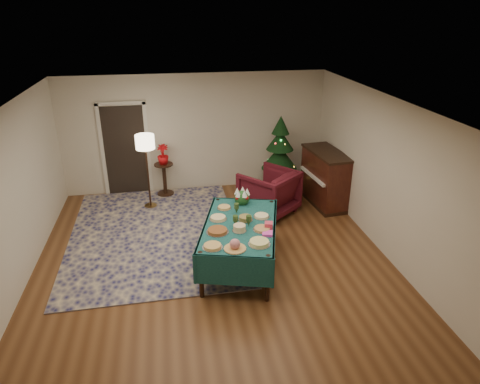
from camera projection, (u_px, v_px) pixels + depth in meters
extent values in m
plane|color=#593319|center=(215.00, 267.00, 7.20)|extent=(7.00, 7.00, 0.00)
plane|color=white|center=(211.00, 108.00, 6.12)|extent=(7.00, 7.00, 0.00)
plane|color=beige|center=(195.00, 133.00, 9.82)|extent=(6.00, 0.00, 6.00)
plane|color=beige|center=(263.00, 365.00, 3.51)|extent=(6.00, 0.00, 6.00)
plane|color=beige|center=(7.00, 209.00, 6.19)|extent=(0.00, 7.00, 7.00)
plane|color=beige|center=(392.00, 181.00, 7.14)|extent=(0.00, 7.00, 7.00)
cube|color=black|center=(125.00, 151.00, 9.68)|extent=(0.92, 0.02, 2.04)
cube|color=silver|center=(102.00, 151.00, 9.58)|extent=(0.08, 0.04, 2.14)
cube|color=silver|center=(148.00, 149.00, 9.74)|extent=(0.08, 0.04, 2.14)
cube|color=silver|center=(120.00, 103.00, 9.24)|extent=(1.08, 0.04, 0.08)
cube|color=#151650|center=(156.00, 233.00, 8.26)|extent=(3.27, 4.25, 0.02)
cylinder|color=black|center=(201.00, 275.00, 6.33)|extent=(0.07, 0.07, 0.78)
cylinder|color=black|center=(218.00, 219.00, 7.99)|extent=(0.07, 0.07, 0.78)
cylinder|color=black|center=(268.00, 278.00, 6.24)|extent=(0.07, 0.07, 0.78)
cylinder|color=black|center=(271.00, 221.00, 7.90)|extent=(0.07, 0.07, 0.78)
cube|color=#113E3E|center=(240.00, 225.00, 6.96)|extent=(1.63, 2.22, 0.04)
cube|color=#113E3E|center=(245.00, 211.00, 7.95)|extent=(1.15, 0.34, 0.49)
cube|color=#113E3E|center=(234.00, 271.00, 6.16)|extent=(1.15, 0.34, 0.49)
cube|color=#113E3E|center=(274.00, 239.00, 7.01)|extent=(0.56, 1.96, 0.49)
cube|color=#113E3E|center=(206.00, 236.00, 7.10)|extent=(0.56, 1.96, 0.49)
cylinder|color=silver|center=(213.00, 247.00, 6.28)|extent=(0.30, 0.30, 0.01)
cylinder|color=tan|center=(213.00, 246.00, 6.27)|extent=(0.26, 0.26, 0.04)
cylinder|color=silver|center=(235.00, 249.00, 6.23)|extent=(0.33, 0.33, 0.01)
sphere|color=#CC727A|center=(235.00, 244.00, 6.20)|extent=(0.16, 0.16, 0.16)
cylinder|color=silver|center=(259.00, 244.00, 6.36)|extent=(0.34, 0.34, 0.01)
cylinder|color=#D8D172|center=(259.00, 242.00, 6.34)|extent=(0.29, 0.29, 0.05)
cylinder|color=silver|center=(218.00, 232.00, 6.70)|extent=(0.36, 0.36, 0.01)
cylinder|color=brown|center=(217.00, 230.00, 6.69)|extent=(0.30, 0.30, 0.04)
cylinder|color=silver|center=(239.00, 231.00, 6.73)|extent=(0.23, 0.23, 0.01)
cylinder|color=tan|center=(239.00, 228.00, 6.71)|extent=(0.19, 0.19, 0.09)
cylinder|color=silver|center=(262.00, 230.00, 6.76)|extent=(0.29, 0.29, 0.01)
cylinder|color=#B2844C|center=(262.00, 229.00, 6.76)|extent=(0.25, 0.25, 0.03)
cylinder|color=silver|center=(218.00, 219.00, 7.10)|extent=(0.29, 0.29, 0.01)
cylinder|color=#D8BF7F|center=(218.00, 218.00, 7.09)|extent=(0.25, 0.25, 0.04)
cylinder|color=silver|center=(245.00, 220.00, 7.07)|extent=(0.25, 0.25, 0.01)
cylinder|color=maroon|center=(245.00, 218.00, 7.06)|extent=(0.21, 0.21, 0.06)
cylinder|color=silver|center=(261.00, 217.00, 7.17)|extent=(0.27, 0.27, 0.01)
cylinder|color=#F2EACC|center=(261.00, 216.00, 7.17)|extent=(0.23, 0.23, 0.03)
cylinder|color=silver|center=(224.00, 208.00, 7.48)|extent=(0.25, 0.25, 0.01)
cylinder|color=tan|center=(224.00, 207.00, 7.47)|extent=(0.21, 0.21, 0.03)
cone|color=#2D471E|center=(237.00, 211.00, 7.29)|extent=(0.07, 0.07, 0.09)
cylinder|color=#2D471E|center=(237.00, 206.00, 7.26)|extent=(0.08, 0.08, 0.09)
cone|color=#2D471E|center=(249.00, 223.00, 6.88)|extent=(0.07, 0.07, 0.09)
cylinder|color=#2D471E|center=(249.00, 218.00, 6.85)|extent=(0.08, 0.08, 0.09)
cone|color=#2D471E|center=(235.00, 223.00, 6.88)|extent=(0.07, 0.07, 0.09)
cylinder|color=#2D471E|center=(235.00, 218.00, 6.84)|extent=(0.08, 0.08, 0.09)
cube|color=#F744C8|center=(267.00, 234.00, 6.62)|extent=(0.19, 0.19, 0.04)
cube|color=#D03953|center=(269.00, 225.00, 6.80)|extent=(0.15, 0.15, 0.10)
sphere|color=#1E4C1E|center=(242.00, 198.00, 7.63)|extent=(0.27, 0.27, 0.27)
cone|color=white|center=(247.00, 191.00, 7.60)|extent=(0.10, 0.10, 0.13)
cone|color=white|center=(243.00, 190.00, 7.67)|extent=(0.10, 0.10, 0.13)
cone|color=white|center=(237.00, 191.00, 7.62)|extent=(0.10, 0.10, 0.13)
cone|color=white|center=(238.00, 193.00, 7.52)|extent=(0.10, 0.10, 0.13)
cone|color=white|center=(244.00, 194.00, 7.51)|extent=(0.10, 0.10, 0.13)
sphere|color=#B20C0F|center=(246.00, 194.00, 7.69)|extent=(0.07, 0.07, 0.07)
sphere|color=#B20C0F|center=(237.00, 194.00, 7.69)|extent=(0.07, 0.07, 0.07)
sphere|color=#B20C0F|center=(237.00, 198.00, 7.54)|extent=(0.07, 0.07, 0.07)
sphere|color=#B20C0F|center=(247.00, 198.00, 7.54)|extent=(0.07, 0.07, 0.07)
imported|color=#4E101A|center=(269.00, 190.00, 8.92)|extent=(1.36, 1.36, 1.03)
cylinder|color=#A57F3F|center=(151.00, 206.00, 9.37)|extent=(0.27, 0.27, 0.03)
cylinder|color=black|center=(148.00, 175.00, 9.08)|extent=(0.04, 0.04, 1.47)
cylinder|color=#FFEABF|center=(145.00, 142.00, 8.78)|extent=(0.39, 0.39, 0.29)
cylinder|color=black|center=(166.00, 194.00, 9.96)|extent=(0.38, 0.38, 0.04)
cylinder|color=black|center=(165.00, 180.00, 9.82)|extent=(0.08, 0.08, 0.70)
cylinder|color=black|center=(163.00, 165.00, 9.67)|extent=(0.42, 0.42, 0.03)
imported|color=red|center=(163.00, 159.00, 9.61)|extent=(0.25, 0.45, 0.25)
cylinder|color=black|center=(278.00, 189.00, 10.08)|extent=(0.11, 0.11, 0.15)
cone|color=black|center=(279.00, 176.00, 9.95)|extent=(1.25, 1.25, 0.64)
cone|color=black|center=(280.00, 157.00, 9.77)|extent=(1.02, 1.02, 0.55)
cone|color=black|center=(280.00, 140.00, 9.60)|extent=(0.77, 0.77, 0.45)
cone|color=black|center=(281.00, 125.00, 9.46)|extent=(0.50, 0.50, 0.41)
cube|color=black|center=(323.00, 201.00, 9.53)|extent=(0.73, 1.42, 0.08)
cube|color=black|center=(325.00, 178.00, 9.31)|extent=(0.71, 1.40, 1.11)
cube|color=black|center=(328.00, 153.00, 9.08)|extent=(0.75, 1.44, 0.05)
cube|color=white|center=(314.00, 176.00, 9.21)|extent=(0.23, 1.16, 0.06)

